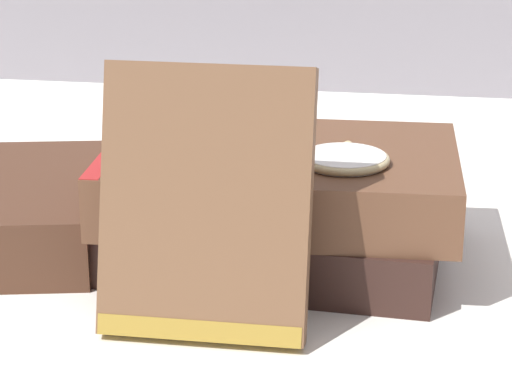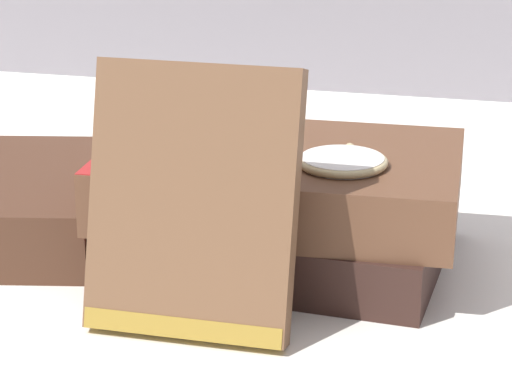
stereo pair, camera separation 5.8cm
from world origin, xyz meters
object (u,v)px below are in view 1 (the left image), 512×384
object	(u,v)px
book_flat_bottom	(260,229)
pocket_watch	(345,159)
reading_glasses	(221,168)
book_flat_top	(272,179)
book_leaning_front	(206,212)

from	to	relation	value
book_flat_bottom	pocket_watch	distance (m)	0.09
pocket_watch	reading_glasses	distance (m)	0.25
book_flat_top	reading_glasses	xyz separation A→B (m)	(-0.07, 0.18, -0.06)
book_flat_bottom	pocket_watch	xyz separation A→B (m)	(0.06, -0.03, 0.06)
book_leaning_front	pocket_watch	distance (m)	0.11
book_leaning_front	reading_glasses	world-z (taller)	book_leaning_front
reading_glasses	pocket_watch	bearing A→B (deg)	-58.28
book_flat_bottom	pocket_watch	world-z (taller)	pocket_watch
book_flat_top	book_leaning_front	world-z (taller)	book_leaning_front
book_flat_bottom	book_leaning_front	world-z (taller)	book_leaning_front
book_flat_bottom	pocket_watch	size ratio (longest dim) A/B	3.99
pocket_watch	reading_glasses	bearing A→B (deg)	120.16
book_flat_top	reading_glasses	distance (m)	0.20
book_flat_bottom	reading_glasses	world-z (taller)	book_flat_bottom
reading_glasses	book_flat_top	bearing A→B (deg)	-67.49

